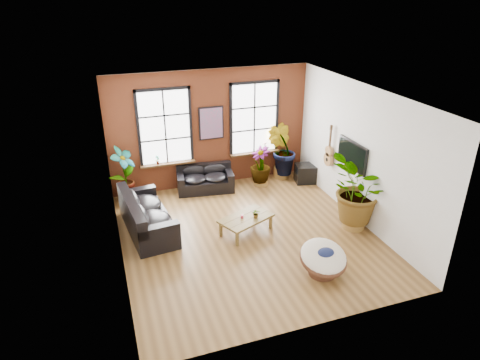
% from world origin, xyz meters
% --- Properties ---
extents(room, '(6.04, 6.54, 3.54)m').
position_xyz_m(room, '(0.00, 0.15, 1.75)').
color(room, brown).
rests_on(room, ground).
extents(sofa_back, '(1.74, 1.02, 0.76)m').
position_xyz_m(sofa_back, '(-0.33, 2.85, 0.34)').
color(sofa_back, black).
rests_on(sofa_back, ground).
extents(sofa_left, '(1.23, 2.43, 0.92)m').
position_xyz_m(sofa_left, '(-2.33, 1.05, 0.42)').
color(sofa_left, black).
rests_on(sofa_left, ground).
extents(coffee_table, '(1.49, 1.21, 0.50)m').
position_xyz_m(coffee_table, '(0.01, 0.18, 0.37)').
color(coffee_table, brown).
rests_on(coffee_table, ground).
extents(papasan_chair, '(1.04, 1.06, 0.76)m').
position_xyz_m(papasan_chair, '(0.98, -1.94, 0.39)').
color(papasan_chair, '#58321F').
rests_on(papasan_chair, ground).
extents(poster, '(0.74, 0.06, 0.98)m').
position_xyz_m(poster, '(0.00, 3.18, 1.95)').
color(poster, black).
rests_on(poster, room).
extents(tv_wall_unit, '(0.13, 1.86, 1.20)m').
position_xyz_m(tv_wall_unit, '(2.93, 0.60, 1.54)').
color(tv_wall_unit, black).
rests_on(tv_wall_unit, room).
extents(media_box, '(0.78, 0.69, 0.56)m').
position_xyz_m(media_box, '(2.80, 2.38, 0.28)').
color(media_box, black).
rests_on(media_box, ground).
extents(pot_back_left, '(0.62, 0.62, 0.36)m').
position_xyz_m(pot_back_left, '(-2.63, 2.82, 0.18)').
color(pot_back_left, olive).
rests_on(pot_back_left, ground).
extents(pot_back_right, '(0.58, 0.58, 0.35)m').
position_xyz_m(pot_back_right, '(2.20, 2.95, 0.18)').
color(pot_back_right, olive).
rests_on(pot_back_right, ground).
extents(pot_right_wall, '(0.72, 0.72, 0.41)m').
position_xyz_m(pot_right_wall, '(2.68, -0.49, 0.21)').
color(pot_right_wall, olive).
rests_on(pot_right_wall, ground).
extents(pot_mid, '(0.52, 0.52, 0.32)m').
position_xyz_m(pot_mid, '(1.38, 2.64, 0.16)').
color(pot_mid, olive).
rests_on(pot_mid, ground).
extents(floor_plant_back_left, '(0.93, 0.94, 1.49)m').
position_xyz_m(floor_plant_back_left, '(-2.62, 2.85, 0.90)').
color(floor_plant_back_left, '#264B14').
rests_on(floor_plant_back_left, ground).
extents(floor_plant_back_right, '(1.12, 1.09, 1.59)m').
position_xyz_m(floor_plant_back_right, '(2.17, 2.91, 0.95)').
color(floor_plant_back_right, '#264B14').
rests_on(floor_plant_back_right, ground).
extents(floor_plant_right_wall, '(2.06, 2.10, 1.77)m').
position_xyz_m(floor_plant_right_wall, '(2.69, -0.53, 1.04)').
color(floor_plant_right_wall, '#264B14').
rests_on(floor_plant_right_wall, ground).
extents(floor_plant_mid, '(0.80, 0.80, 1.11)m').
position_xyz_m(floor_plant_mid, '(1.34, 2.60, 0.69)').
color(floor_plant_mid, '#264B14').
rests_on(floor_plant_mid, ground).
extents(table_plant, '(0.25, 0.23, 0.23)m').
position_xyz_m(table_plant, '(0.24, 0.09, 0.53)').
color(table_plant, '#264B14').
rests_on(table_plant, coffee_table).
extents(sill_plant_left, '(0.17, 0.17, 0.27)m').
position_xyz_m(sill_plant_left, '(-1.65, 3.13, 1.04)').
color(sill_plant_left, '#264B14').
rests_on(sill_plant_left, room).
extents(sill_plant_right, '(0.19, 0.19, 0.27)m').
position_xyz_m(sill_plant_right, '(1.70, 3.13, 1.04)').
color(sill_plant_right, '#264B14').
rests_on(sill_plant_right, room).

